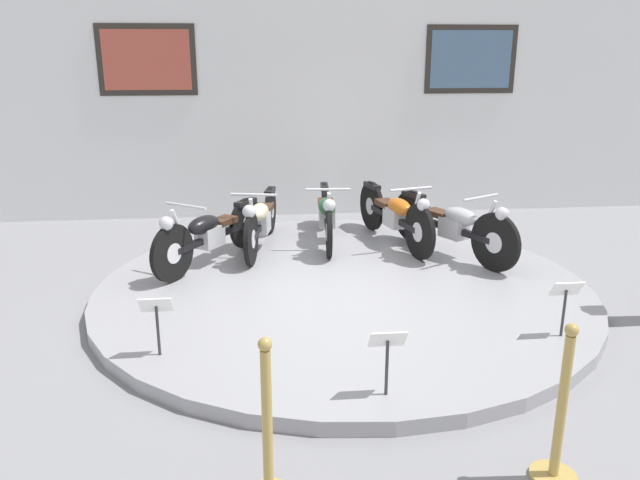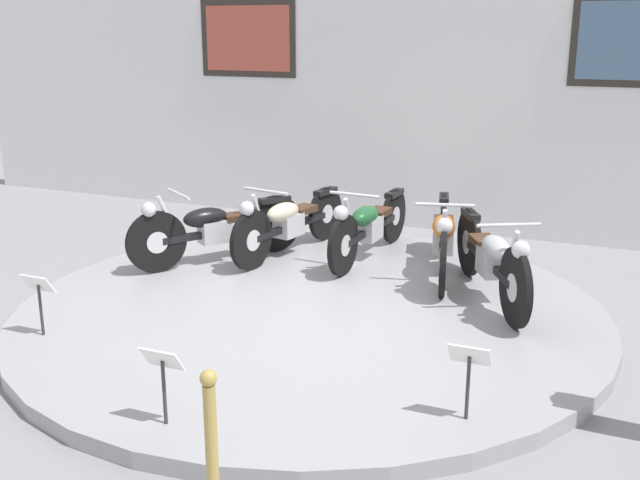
{
  "view_description": "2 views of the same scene",
  "coord_description": "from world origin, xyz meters",
  "px_view_note": "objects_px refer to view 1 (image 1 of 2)",
  "views": [
    {
      "loc": [
        -0.88,
        -6.12,
        2.49
      ],
      "look_at": [
        -0.22,
        0.23,
        0.54
      ],
      "focal_mm": 35.0,
      "sensor_mm": 36.0,
      "label": 1
    },
    {
      "loc": [
        2.51,
        -5.69,
        2.49
      ],
      "look_at": [
        0.08,
        0.01,
        0.73
      ],
      "focal_mm": 42.0,
      "sensor_mm": 36.0,
      "label": 2
    }
  ],
  "objects_px": {
    "motorcycle_black": "(210,232)",
    "motorcycle_silver": "(454,224)",
    "info_placard_front_left": "(157,313)",
    "stanchion_post_left_of_entry": "(268,447)",
    "motorcycle_orange": "(395,214)",
    "motorcycle_green": "(327,213)",
    "info_placard_front_centre": "(387,348)",
    "motorcycle_cream": "(261,219)",
    "stanchion_post_right_of_entry": "(559,429)",
    "info_placard_front_right": "(566,296)"
  },
  "relations": [
    {
      "from": "info_placard_front_left",
      "to": "stanchion_post_left_of_entry",
      "type": "height_order",
      "value": "stanchion_post_left_of_entry"
    },
    {
      "from": "info_placard_front_centre",
      "to": "info_placard_front_right",
      "type": "relative_size",
      "value": 1.0
    },
    {
      "from": "info_placard_front_left",
      "to": "stanchion_post_left_of_entry",
      "type": "xyz_separation_m",
      "value": [
        0.84,
        -1.64,
        -0.15
      ]
    },
    {
      "from": "motorcycle_orange",
      "to": "info_placard_front_left",
      "type": "height_order",
      "value": "motorcycle_orange"
    },
    {
      "from": "motorcycle_cream",
      "to": "motorcycle_silver",
      "type": "relative_size",
      "value": 1.07
    },
    {
      "from": "info_placard_front_left",
      "to": "stanchion_post_right_of_entry",
      "type": "xyz_separation_m",
      "value": [
        2.56,
        -1.64,
        -0.15
      ]
    },
    {
      "from": "info_placard_front_right",
      "to": "motorcycle_black",
      "type": "bearing_deg",
      "value": 144.67
    },
    {
      "from": "info_placard_front_left",
      "to": "motorcycle_green",
      "type": "bearing_deg",
      "value": 60.28
    },
    {
      "from": "motorcycle_green",
      "to": "info_placard_front_centre",
      "type": "height_order",
      "value": "motorcycle_green"
    },
    {
      "from": "motorcycle_green",
      "to": "motorcycle_orange",
      "type": "xyz_separation_m",
      "value": [
        0.85,
        -0.2,
        0.02
      ]
    },
    {
      "from": "motorcycle_black",
      "to": "motorcycle_green",
      "type": "relative_size",
      "value": 0.85
    },
    {
      "from": "motorcycle_black",
      "to": "motorcycle_silver",
      "type": "xyz_separation_m",
      "value": [
        2.86,
        -0.0,
        0.02
      ]
    },
    {
      "from": "motorcycle_green",
      "to": "info_placard_front_left",
      "type": "height_order",
      "value": "motorcycle_green"
    },
    {
      "from": "info_placard_front_left",
      "to": "info_placard_front_right",
      "type": "xyz_separation_m",
      "value": [
        3.41,
        0.0,
        0.0
      ]
    },
    {
      "from": "motorcycle_orange",
      "to": "info_placard_front_right",
      "type": "bearing_deg",
      "value": -72.81
    },
    {
      "from": "info_placard_front_right",
      "to": "stanchion_post_left_of_entry",
      "type": "height_order",
      "value": "stanchion_post_left_of_entry"
    },
    {
      "from": "motorcycle_cream",
      "to": "stanchion_post_right_of_entry",
      "type": "xyz_separation_m",
      "value": [
        1.7,
        -4.41,
        -0.15
      ]
    },
    {
      "from": "stanchion_post_left_of_entry",
      "to": "motorcycle_silver",
      "type": "bearing_deg",
      "value": 59.36
    },
    {
      "from": "motorcycle_cream",
      "to": "motorcycle_orange",
      "type": "relative_size",
      "value": 0.99
    },
    {
      "from": "info_placard_front_centre",
      "to": "stanchion_post_right_of_entry",
      "type": "bearing_deg",
      "value": -44.66
    },
    {
      "from": "motorcycle_cream",
      "to": "motorcycle_orange",
      "type": "bearing_deg",
      "value": 0.12
    },
    {
      "from": "motorcycle_black",
      "to": "motorcycle_orange",
      "type": "bearing_deg",
      "value": 13.66
    },
    {
      "from": "motorcycle_green",
      "to": "stanchion_post_left_of_entry",
      "type": "distance_m",
      "value": 4.7
    },
    {
      "from": "motorcycle_silver",
      "to": "info_placard_front_right",
      "type": "height_order",
      "value": "motorcycle_silver"
    },
    {
      "from": "motorcycle_green",
      "to": "stanchion_post_left_of_entry",
      "type": "bearing_deg",
      "value": -100.52
    },
    {
      "from": "motorcycle_orange",
      "to": "motorcycle_silver",
      "type": "xyz_separation_m",
      "value": [
        0.58,
        -0.55,
        0.0
      ]
    },
    {
      "from": "stanchion_post_right_of_entry",
      "to": "motorcycle_black",
      "type": "bearing_deg",
      "value": 120.69
    },
    {
      "from": "motorcycle_green",
      "to": "info_placard_front_right",
      "type": "xyz_separation_m",
      "value": [
        1.71,
        -2.98,
        -0.01
      ]
    },
    {
      "from": "motorcycle_black",
      "to": "info_placard_front_right",
      "type": "relative_size",
      "value": 3.24
    },
    {
      "from": "motorcycle_green",
      "to": "info_placard_front_left",
      "type": "bearing_deg",
      "value": -119.72
    },
    {
      "from": "motorcycle_silver",
      "to": "motorcycle_black",
      "type": "bearing_deg",
      "value": 179.99
    },
    {
      "from": "info_placard_front_right",
      "to": "stanchion_post_left_of_entry",
      "type": "xyz_separation_m",
      "value": [
        -2.56,
        -1.64,
        -0.15
      ]
    },
    {
      "from": "motorcycle_orange",
      "to": "motorcycle_green",
      "type": "bearing_deg",
      "value": 166.52
    },
    {
      "from": "info_placard_front_left",
      "to": "stanchion_post_left_of_entry",
      "type": "distance_m",
      "value": 1.85
    },
    {
      "from": "motorcycle_cream",
      "to": "stanchion_post_right_of_entry",
      "type": "distance_m",
      "value": 4.73
    },
    {
      "from": "motorcycle_green",
      "to": "info_placard_front_left",
      "type": "distance_m",
      "value": 3.43
    },
    {
      "from": "motorcycle_cream",
      "to": "info_placard_front_right",
      "type": "xyz_separation_m",
      "value": [
        2.55,
        -2.77,
        -0.01
      ]
    },
    {
      "from": "motorcycle_green",
      "to": "motorcycle_silver",
      "type": "distance_m",
      "value": 1.62
    },
    {
      "from": "motorcycle_black",
      "to": "info_placard_front_centre",
      "type": "height_order",
      "value": "motorcycle_black"
    },
    {
      "from": "motorcycle_black",
      "to": "info_placard_front_left",
      "type": "distance_m",
      "value": 2.24
    },
    {
      "from": "stanchion_post_left_of_entry",
      "to": "info_placard_front_right",
      "type": "bearing_deg",
      "value": 32.58
    },
    {
      "from": "info_placard_front_right",
      "to": "motorcycle_orange",
      "type": "bearing_deg",
      "value": 107.19
    },
    {
      "from": "info_placard_front_left",
      "to": "info_placard_front_centre",
      "type": "distance_m",
      "value": 1.88
    },
    {
      "from": "info_placard_front_left",
      "to": "info_placard_front_centre",
      "type": "height_order",
      "value": "same"
    },
    {
      "from": "motorcycle_silver",
      "to": "stanchion_post_left_of_entry",
      "type": "distance_m",
      "value": 4.49
    },
    {
      "from": "motorcycle_green",
      "to": "info_placard_front_centre",
      "type": "distance_m",
      "value": 3.77
    },
    {
      "from": "motorcycle_green",
      "to": "stanchion_post_right_of_entry",
      "type": "relative_size",
      "value": 1.91
    },
    {
      "from": "motorcycle_green",
      "to": "motorcycle_cream",
      "type": "bearing_deg",
      "value": -166.18
    },
    {
      "from": "motorcycle_black",
      "to": "motorcycle_orange",
      "type": "relative_size",
      "value": 0.84
    },
    {
      "from": "stanchion_post_left_of_entry",
      "to": "stanchion_post_right_of_entry",
      "type": "xyz_separation_m",
      "value": [
        1.72,
        0.0,
        0.0
      ]
    }
  ]
}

